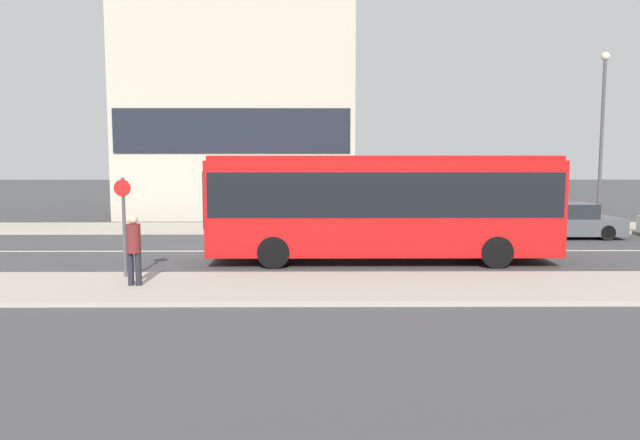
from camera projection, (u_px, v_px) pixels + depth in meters
ground_plane at (244, 251)px, 21.76m from camera, size 120.00×120.00×0.00m
sidewalk_near at (216, 288)px, 15.54m from camera, size 44.00×3.50×0.13m
sidewalk_far at (260, 228)px, 27.96m from camera, size 44.00×3.50×0.13m
lane_centerline at (244, 251)px, 21.76m from camera, size 41.80×0.16×0.01m
apartment_block_left_tower at (237, 63)px, 32.99m from camera, size 12.20×5.46×16.39m
city_bus at (381, 201)px, 19.39m from camera, size 10.72×2.46×3.33m
parked_car_0 at (564, 222)px, 25.17m from camera, size 4.31×1.85×1.40m
pedestrian_near_stop at (134, 245)px, 15.38m from camera, size 0.35×0.34×1.77m
bus_stop_sign at (124, 219)px, 16.43m from camera, size 0.44×0.12×2.63m
street_lamp at (602, 124)px, 26.32m from camera, size 0.36×0.36×7.48m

